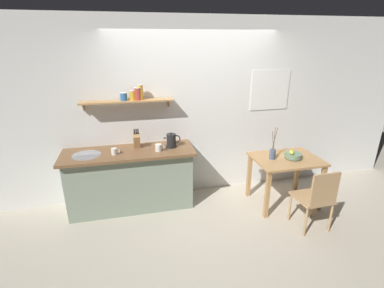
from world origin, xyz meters
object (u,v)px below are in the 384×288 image
dining_table (286,166)px  knife_block (137,140)px  electric_kettle (171,141)px  dining_chair_near (317,197)px  coffee_mug_spare (159,148)px  coffee_mug_by_sink (114,151)px  fruit_bowl (293,155)px  twig_vase (273,153)px

dining_table → knife_block: (-2.11, 0.49, 0.40)m
electric_kettle → knife_block: knife_block is taller
dining_table → electric_kettle: size_ratio=3.95×
dining_chair_near → coffee_mug_spare: (-1.88, 0.98, 0.47)m
dining_chair_near → knife_block: bearing=151.5°
dining_table → knife_block: bearing=167.0°
coffee_mug_by_sink → coffee_mug_spare: size_ratio=0.87×
fruit_bowl → electric_kettle: electric_kettle is taller
electric_kettle → coffee_mug_spare: 0.24m
dining_table → dining_chair_near: dining_chair_near is taller
dining_table → dining_chair_near: size_ratio=1.09×
fruit_bowl → dining_chair_near: bearing=-92.4°
dining_table → knife_block: 2.21m
dining_table → coffee_mug_by_sink: bearing=172.9°
dining_table → fruit_bowl: 0.19m
dining_chair_near → fruit_bowl: dining_chair_near is taller
twig_vase → knife_block: size_ratio=1.63×
dining_chair_near → twig_vase: 0.83m
fruit_bowl → coffee_mug_by_sink: bearing=172.5°
fruit_bowl → twig_vase: 0.31m
dining_chair_near → electric_kettle: size_ratio=3.61×
fruit_bowl → electric_kettle: 1.78m
twig_vase → coffee_mug_by_sink: twig_vase is taller
electric_kettle → coffee_mug_spare: size_ratio=1.80×
electric_kettle → knife_block: size_ratio=0.83×
electric_kettle → knife_block: 0.49m
fruit_bowl → electric_kettle: bearing=165.5°
dining_chair_near → coffee_mug_by_sink: (-2.48, 0.99, 0.46)m
fruit_bowl → coffee_mug_by_sink: size_ratio=2.09×
electric_kettle → coffee_mug_by_sink: 0.81m
twig_vase → fruit_bowl: bearing=-10.0°
electric_kettle → coffee_mug_spare: (-0.20, -0.12, -0.05)m
dining_table → coffee_mug_spare: 1.88m
fruit_bowl → twig_vase: size_ratio=0.51×
electric_kettle → coffee_mug_spare: bearing=-148.4°
knife_block → fruit_bowl: bearing=-13.3°
dining_chair_near → electric_kettle: electric_kettle is taller
twig_vase → coffee_mug_spare: 1.63m
knife_block → dining_table: bearing=-13.0°
coffee_mug_spare → twig_vase: bearing=-9.4°
knife_block → coffee_mug_spare: (0.29, -0.20, -0.06)m
dining_chair_near → dining_table: bearing=94.4°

